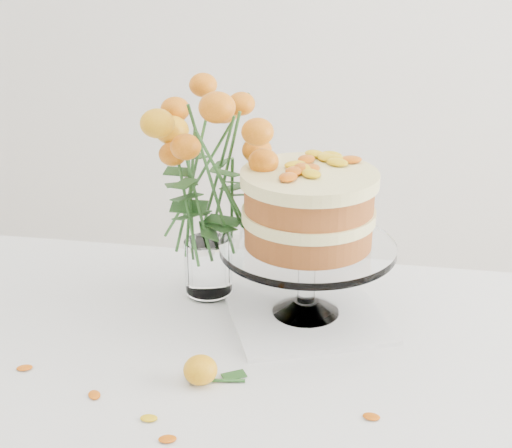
{
  "coord_description": "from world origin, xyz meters",
  "views": [
    {
      "loc": [
        0.28,
        -0.95,
        1.41
      ],
      "look_at": [
        0.07,
        0.23,
        0.92
      ],
      "focal_mm": 50.0,
      "sensor_mm": 36.0,
      "label": 1
    }
  ],
  "objects": [
    {
      "name": "table",
      "position": [
        0.0,
        0.0,
        0.67
      ],
      "size": [
        1.43,
        0.93,
        0.76
      ],
      "color": "tan",
      "rests_on": "ground"
    },
    {
      "name": "napkin",
      "position": [
        0.17,
        0.21,
        0.76
      ],
      "size": [
        0.35,
        0.35,
        0.01
      ],
      "primitive_type": "cube",
      "rotation": [
        0.0,
        0.0,
        0.38
      ],
      "color": "white",
      "rests_on": "table"
    },
    {
      "name": "cake_stand",
      "position": [
        0.17,
        0.21,
        0.95
      ],
      "size": [
        0.32,
        0.32,
        0.28
      ],
      "rotation": [
        0.0,
        0.0,
        -0.25
      ],
      "color": "white",
      "rests_on": "napkin"
    },
    {
      "name": "rose_vase",
      "position": [
        -0.02,
        0.26,
        1.03
      ],
      "size": [
        0.38,
        0.38,
        0.46
      ],
      "rotation": [
        0.0,
        0.0,
        0.35
      ],
      "color": "white",
      "rests_on": "table"
    },
    {
      "name": "loose_rose_near",
      "position": [
        0.03,
        -0.04,
        0.78
      ],
      "size": [
        0.1,
        0.05,
        0.05
      ],
      "rotation": [
        0.0,
        0.0,
        0.14
      ],
      "color": "#F6AB15",
      "rests_on": "table"
    },
    {
      "name": "stray_petal_a",
      "position": [
        -0.12,
        -0.1,
        0.76
      ],
      "size": [
        0.03,
        0.02,
        0.0
      ],
      "primitive_type": "ellipsoid",
      "color": "yellow",
      "rests_on": "table"
    },
    {
      "name": "stray_petal_b",
      "position": [
        -0.02,
        -0.14,
        0.76
      ],
      "size": [
        0.03,
        0.02,
        0.0
      ],
      "primitive_type": "ellipsoid",
      "color": "yellow",
      "rests_on": "table"
    },
    {
      "name": "stray_petal_c",
      "position": [
        0.02,
        -0.18,
        0.76
      ],
      "size": [
        0.03,
        0.02,
        0.0
      ],
      "primitive_type": "ellipsoid",
      "color": "yellow",
      "rests_on": "table"
    },
    {
      "name": "stray_petal_d",
      "position": [
        -0.26,
        -0.05,
        0.76
      ],
      "size": [
        0.03,
        0.02,
        0.0
      ],
      "primitive_type": "ellipsoid",
      "color": "yellow",
      "rests_on": "table"
    },
    {
      "name": "stray_petal_f",
      "position": [
        0.3,
        -0.08,
        0.76
      ],
      "size": [
        0.03,
        0.02,
        0.0
      ],
      "primitive_type": "ellipsoid",
      "color": "yellow",
      "rests_on": "table"
    }
  ]
}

